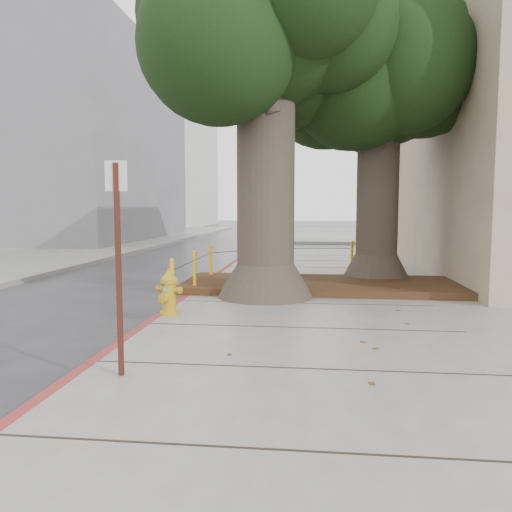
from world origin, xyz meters
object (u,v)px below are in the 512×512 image
(signpost, at_px, (118,256))
(car_dark, at_px, (79,235))
(car_silver, at_px, (406,236))
(fire_hydrant, at_px, (169,292))

(signpost, height_order, car_dark, signpost)
(car_silver, height_order, car_dark, car_silver)
(car_dark, bearing_deg, signpost, -65.41)
(fire_hydrant, distance_m, signpost, 3.33)
(signpost, distance_m, car_silver, 21.15)
(fire_hydrant, xyz_separation_m, car_dark, (-9.90, 17.00, -0.01))
(car_silver, bearing_deg, car_dark, 93.45)
(fire_hydrant, relative_size, car_dark, 0.22)
(signpost, distance_m, car_dark, 22.65)
(signpost, relative_size, car_silver, 0.64)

